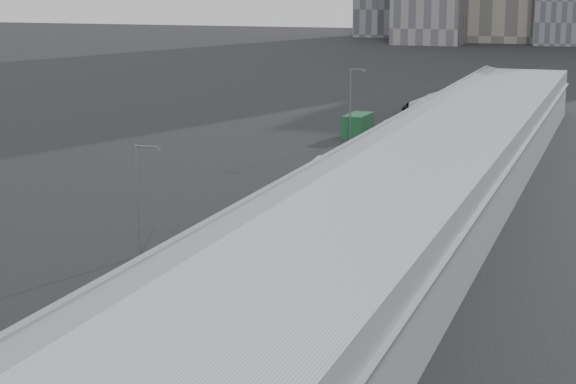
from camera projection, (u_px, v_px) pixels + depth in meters
The scene contains 18 objects.
sidewalk at pixel (362, 238), 75.80m from camera, with size 10.00×170.00×0.12m, color gray.
lane_line at pixel (239, 228), 79.25m from camera, with size 0.12×160.00×0.02m, color gold.
depot at pixel (413, 199), 73.76m from camera, with size 12.45×160.40×7.20m.
bus_1 at pixel (49, 364), 46.49m from camera, with size 3.08×13.90×4.06m.
bus_2 at pixel (156, 298), 56.55m from camera, with size 3.89×13.30×3.83m.
bus_3 at pixel (247, 235), 70.76m from camera, with size 3.08×13.07×3.80m.
bus_4 at pixel (317, 190), 85.60m from camera, with size 3.86×13.59×3.92m.
bus_5 at pixel (361, 163), 98.54m from camera, with size 3.75×13.61×3.93m.
bus_6 at pixel (385, 144), 110.73m from camera, with size 3.16×13.00×3.77m.
bus_7 at pixel (414, 128), 122.73m from camera, with size 3.54×13.11×3.79m.
bus_8 at pixel (432, 112), 137.28m from camera, with size 3.74×14.05×4.06m.
tree_1 at pixel (178, 284), 52.70m from camera, with size 2.63×2.63×4.94m.
tree_2 at pixel (335, 185), 79.45m from camera, with size 2.31×2.31×4.59m.
tree_3 at pixel (399, 140), 101.98m from camera, with size 2.82×2.82×4.87m.
street_lamp_near at pixel (140, 192), 69.77m from camera, with size 2.04×0.22×8.39m.
street_lamp_far at pixel (352, 100), 119.80m from camera, with size 2.04×0.22×9.37m.
shipping_container at pixel (358, 125), 125.62m from camera, with size 2.68×5.75×2.99m, color #154526.
suv at pixel (412, 107), 148.76m from camera, with size 2.74×5.94×1.65m, color black.
Camera 1 is at (28.05, -16.00, 19.80)m, focal length 60.00 mm.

